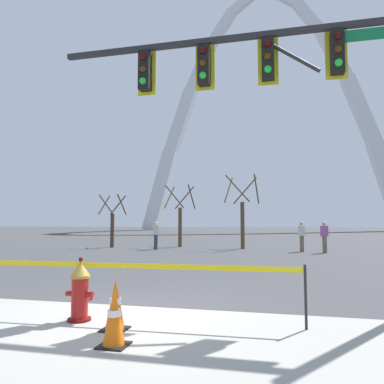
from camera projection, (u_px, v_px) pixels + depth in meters
name	position (u px, v px, depth m)	size (l,w,h in m)	color
ground_plane	(136.00, 311.00, 6.51)	(240.00, 240.00, 0.00)	#3D3D3F
fire_hydrant	(80.00, 291.00, 5.88)	(0.46, 0.48, 0.99)	#5E0F0D
caution_tape_barrier	(103.00, 277.00, 6.03)	(6.35, 0.23, 0.94)	#232326
traffic_cone_by_hydrant	(115.00, 305.00, 5.36)	(0.36, 0.36, 0.73)	black
traffic_cone_mid_sidewalk	(114.00, 318.00, 4.66)	(0.36, 0.36, 0.73)	black
traffic_signal_gantry	(289.00, 87.00, 7.82)	(7.82, 0.44, 6.00)	#232326
monument_arch	(266.00, 121.00, 73.73)	(50.93, 2.77, 49.40)	silver
tree_far_left	(112.00, 224.00, 23.23)	(1.54, 1.55, 3.30)	#473323
tree_left_mid	(180.00, 219.00, 23.79)	(1.82, 1.83, 3.94)	brown
tree_center_left	(242.00, 216.00, 22.08)	(2.00, 2.01, 4.35)	brown
pedestrian_walking_left	(324.00, 237.00, 18.92)	(0.39, 0.33, 1.59)	brown
pedestrian_standing_center	(302.00, 236.00, 19.67)	(0.35, 0.22, 1.59)	brown
pedestrian_walking_right	(156.00, 235.00, 21.37)	(0.38, 0.38, 1.59)	#38383D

